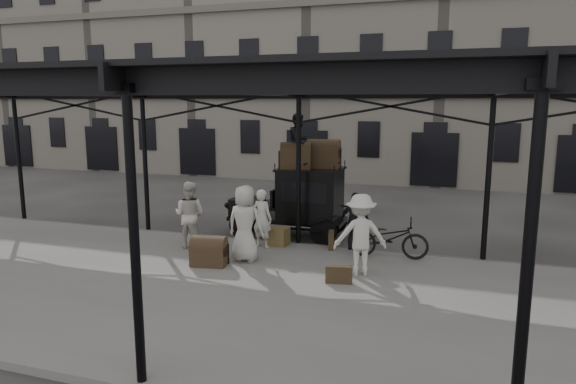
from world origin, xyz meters
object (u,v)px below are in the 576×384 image
(porter_left, at_px, (262,218))
(bicycle, at_px, (389,238))
(steamer_trunk_roof_near, at_px, (296,158))
(porter_official, at_px, (355,222))
(steamer_trunk_platform, at_px, (209,253))
(taxi, at_px, (300,199))

(porter_left, relative_size, bicycle, 0.81)
(porter_left, xyz_separation_m, bicycle, (3.48, 0.12, -0.29))
(steamer_trunk_roof_near, bearing_deg, bicycle, -41.85)
(porter_left, distance_m, porter_official, 2.57)
(porter_official, distance_m, bicycle, 1.09)
(porter_official, bearing_deg, steamer_trunk_platform, 54.56)
(taxi, xyz_separation_m, bicycle, (2.96, -1.81, -0.52))
(porter_left, xyz_separation_m, porter_official, (2.51, 0.53, -0.02))
(porter_left, height_order, porter_official, porter_left)
(taxi, xyz_separation_m, steamer_trunk_roof_near, (-0.08, -0.25, 1.31))
(bicycle, height_order, steamer_trunk_roof_near, steamer_trunk_roof_near)
(taxi, bearing_deg, steamer_trunk_platform, -107.35)
(porter_left, xyz_separation_m, steamer_trunk_roof_near, (0.45, 1.69, 1.54))
(porter_official, xyz_separation_m, steamer_trunk_platform, (-3.19, -2.45, -0.49))
(bicycle, distance_m, steamer_trunk_roof_near, 3.88)
(porter_left, distance_m, bicycle, 3.50)
(porter_official, distance_m, steamer_trunk_platform, 4.05)
(taxi, bearing_deg, bicycle, -31.54)
(steamer_trunk_platform, bearing_deg, porter_left, 61.52)
(porter_official, xyz_separation_m, bicycle, (0.97, -0.41, -0.27))
(bicycle, bearing_deg, porter_left, 87.19)
(taxi, height_order, bicycle, taxi)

